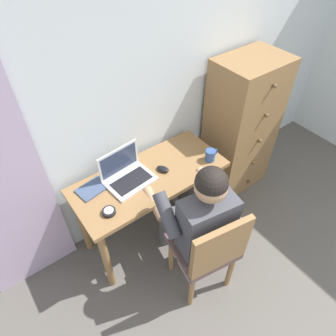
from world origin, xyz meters
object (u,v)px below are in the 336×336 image
Objects in this scene: chair at (208,249)px; computer_mouse at (163,169)px; person_seated at (196,214)px; notebook_pad at (92,189)px; desk_clock at (109,212)px; laptop at (127,174)px; coffee_mug at (210,155)px; desk at (150,187)px; dresser at (241,128)px.

chair is 8.99× the size of computer_mouse.
person_seated reaches higher than computer_mouse.
desk_clock is at bearing -100.75° from notebook_pad.
computer_mouse is at bearing 85.02° from person_seated.
computer_mouse is at bearing -25.64° from notebook_pad.
laptop is 3.04× the size of coffee_mug.
person_seated is at bearing 81.21° from chair.
person_seated is (0.03, 0.18, 0.18)m from chair.
chair is 0.74× the size of person_seated.
laptop reaches higher than coffee_mug.
computer_mouse reaches higher than notebook_pad.
desk is 13.18× the size of desk_clock.
dresser is at bearing -20.28° from computer_mouse.
person_seated reaches higher than laptop.
coffee_mug is at bearing -0.77° from desk_clock.
laptop is at bearing 179.36° from dresser.
chair reaches higher than notebook_pad.
coffee_mug is (0.89, -0.27, 0.04)m from notebook_pad.
dresser is at bearing 7.23° from desk_clock.
notebook_pad is at bearing 166.60° from laptop.
computer_mouse is (0.07, 0.62, 0.25)m from chair.
coffee_mug is (0.64, -0.21, -0.00)m from laptop.
laptop is (-0.22, 0.53, 0.10)m from person_seated.
dresser is 11.17× the size of coffee_mug.
computer_mouse reaches higher than desk_clock.
desk_clock is at bearing -172.77° from dresser.
desk_clock is (-0.46, 0.51, 0.25)m from chair.
dresser reaches higher than computer_mouse.
desk is 0.65m from chair.
person_seated is 0.45m from computer_mouse.
desk is at bearing 146.74° from computer_mouse.
chair is (-1.02, -0.70, -0.16)m from dresser.
desk is 11.86× the size of computer_mouse.
computer_mouse is (0.11, -0.02, 0.14)m from desk.
dresser reaches higher than laptop.
chair is at bearing -69.27° from notebook_pad.
dresser reaches higher than chair.
chair reaches higher than desk.
laptop reaches higher than desk_clock.
desk is 0.18m from computer_mouse.
laptop is 0.27m from notebook_pad.
notebook_pad is (-0.26, 0.06, -0.05)m from laptop.
desk is 1.06m from dresser.
desk_clock is (-0.26, -0.20, -0.04)m from laptop.
laptop reaches higher than computer_mouse.
dresser is at bearing 3.15° from desk.
desk is 1.32× the size of chair.
desk_clock is (-0.49, 0.33, 0.06)m from person_seated.
desk_clock is 0.90m from coffee_mug.
desk is 0.97× the size of person_seated.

